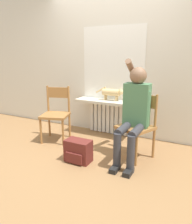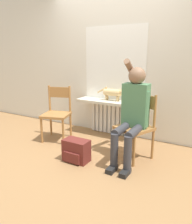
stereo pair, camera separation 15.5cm
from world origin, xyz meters
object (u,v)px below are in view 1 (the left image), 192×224
(chair_right, at_px, (137,125))
(backpack, at_px, (78,151))
(cat, at_px, (112,93))
(chair_left, at_px, (56,113))
(person, at_px, (135,110))

(chair_right, xyz_separation_m, backpack, (-0.66, -0.53, -0.32))
(backpack, bearing_deg, cat, 90.32)
(chair_left, height_order, person, person)
(chair_right, xyz_separation_m, cat, (-0.66, 0.64, 0.31))
(cat, xyz_separation_m, backpack, (0.01, -1.17, -0.64))
(chair_right, relative_size, backpack, 2.57)
(cat, bearing_deg, chair_right, -43.74)
(chair_left, relative_size, cat, 1.73)
(chair_right, distance_m, cat, 0.97)
(chair_right, bearing_deg, person, -74.99)
(cat, bearing_deg, backpack, -89.68)
(chair_right, bearing_deg, backpack, -117.76)
(chair_right, xyz_separation_m, person, (-0.02, -0.11, 0.24))
(chair_left, height_order, backpack, chair_left)
(cat, bearing_deg, chair_left, -140.04)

